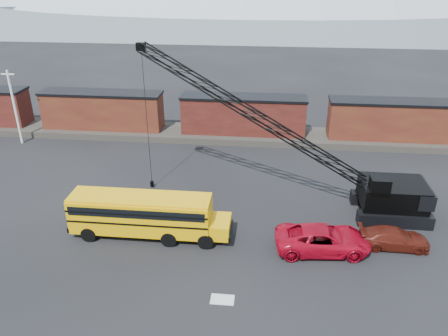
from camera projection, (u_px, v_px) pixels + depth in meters
The scene contains 11 objects.
ground at pixel (221, 258), 29.46m from camera, with size 160.00×160.00×0.00m, color black.
gravel_berm at pixel (243, 135), 49.04m from camera, with size 120.00×5.00×0.70m, color #423C36.
boxcar_west_near at pixel (103, 110), 49.51m from camera, with size 13.70×3.10×4.17m.
boxcar_mid at pixel (243, 115), 48.00m from camera, with size 13.70×3.10×4.17m.
boxcar_east_near at pixel (393, 120), 46.49m from camera, with size 13.70×3.10×4.17m.
utility_pole at pixel (15, 107), 46.08m from camera, with size 1.40×0.24×8.00m.
snow_patch at pixel (222, 299), 25.82m from camera, with size 1.40×0.90×0.02m, color silver.
school_bus at pixel (146, 214), 31.11m from camera, with size 11.65×2.65×3.19m.
red_pickup at pixel (323, 239), 29.85m from camera, with size 3.00×6.50×1.81m, color #AD081D.
maroon_suv at pixel (394, 238), 30.31m from camera, with size 1.97×4.84×1.40m, color #50160E.
crawler_crane at pixel (264, 121), 33.58m from camera, with size 22.98×5.08×12.68m.
Camera 1 is at (2.68, -23.80, 18.19)m, focal length 35.00 mm.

